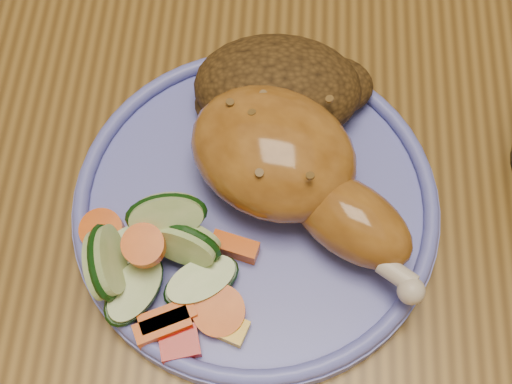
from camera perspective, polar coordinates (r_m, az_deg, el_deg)
ground at (r=1.22m, az=0.90°, el=-11.01°), size 4.00×4.00×0.00m
dining_table at (r=0.60m, az=1.81°, el=5.72°), size 0.90×1.40×0.75m
plate at (r=0.46m, az=-0.00°, el=-1.14°), size 0.24×0.24×0.01m
plate_rim at (r=0.45m, az=-0.00°, el=-0.55°), size 0.23×0.23×0.01m
chicken_leg at (r=0.44m, az=2.88°, el=1.89°), size 0.16×0.15×0.06m
rice_pilaf at (r=0.48m, az=2.02°, el=8.25°), size 0.12×0.08×0.05m
vegetable_pile at (r=0.43m, az=-7.80°, el=-5.65°), size 0.11×0.11×0.05m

